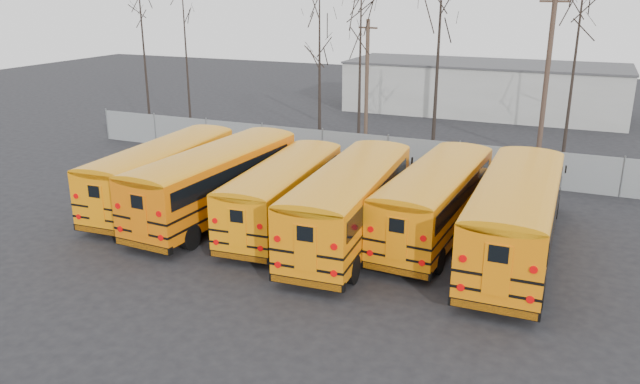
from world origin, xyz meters
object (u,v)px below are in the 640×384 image
at_px(bus_d, 352,197).
at_px(utility_pole_right, 547,73).
at_px(bus_b, 219,176).
at_px(bus_f, 517,210).
at_px(bus_e, 437,194).
at_px(utility_pole_left, 367,81).
at_px(bus_c, 285,188).
at_px(bus_a, 165,168).

bearing_deg(bus_d, utility_pole_right, 68.46).
xyz_separation_m(bus_b, bus_d, (6.48, -0.42, -0.01)).
bearing_deg(bus_f, bus_e, 160.74).
bearing_deg(utility_pole_left, utility_pole_right, 23.36).
xyz_separation_m(bus_e, utility_pole_right, (2.80, 15.62, 3.22)).
bearing_deg(bus_c, bus_e, 8.09).
distance_m(bus_e, utility_pole_left, 16.74).
bearing_deg(bus_c, bus_a, 173.83).
height_order(bus_e, utility_pole_left, utility_pole_left).
bearing_deg(bus_b, bus_d, -0.36).
bearing_deg(bus_c, bus_f, -2.62).
relative_size(bus_a, bus_b, 0.94).
bearing_deg(bus_e, utility_pole_right, 83.02).
height_order(bus_f, utility_pole_right, utility_pole_right).
distance_m(bus_b, bus_c, 3.24).
height_order(bus_a, bus_f, bus_f).
relative_size(bus_a, bus_c, 1.05).
bearing_deg(bus_d, bus_a, 172.16).
relative_size(bus_f, utility_pole_right, 1.23).
height_order(bus_d, utility_pole_right, utility_pole_right).
bearing_deg(bus_d, bus_b, 173.08).
relative_size(bus_c, bus_f, 0.88).
bearing_deg(utility_pole_left, bus_e, -43.44).
bearing_deg(utility_pole_right, bus_f, -78.94).
height_order(bus_c, utility_pole_right, utility_pole_right).
relative_size(bus_c, utility_pole_right, 1.08).
relative_size(bus_e, utility_pole_right, 1.14).
height_order(bus_f, utility_pole_left, utility_pole_left).
relative_size(bus_d, bus_f, 0.97).
xyz_separation_m(bus_c, utility_pole_right, (9.06, 16.98, 3.32)).
distance_m(bus_d, bus_f, 6.32).
xyz_separation_m(bus_b, bus_e, (9.49, 1.49, -0.09)).
height_order(bus_a, bus_b, bus_b).
relative_size(bus_c, bus_d, 0.90).
bearing_deg(bus_e, bus_d, -144.47).
xyz_separation_m(bus_a, bus_c, (6.40, -0.23, -0.09)).
relative_size(bus_b, bus_f, 0.98).
bearing_deg(bus_e, bus_b, -167.92).
height_order(bus_a, bus_c, bus_a).
height_order(bus_a, utility_pole_right, utility_pole_right).
distance_m(bus_d, utility_pole_left, 17.28).
bearing_deg(bus_a, utility_pole_left, 71.20).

